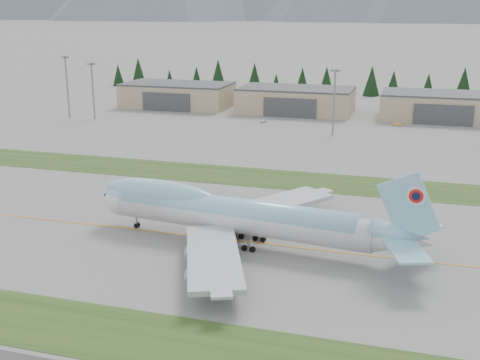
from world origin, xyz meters
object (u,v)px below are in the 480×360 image
(hangar_left, at_px, (177,95))
(service_vehicle_b, at_px, (398,126))
(hangar_center, at_px, (296,100))
(boeing_747_freighter, at_px, (235,214))
(hangar_right, at_px, (443,106))
(service_vehicle_a, at_px, (263,122))

(hangar_left, relative_size, service_vehicle_b, 13.40)
(service_vehicle_b, bearing_deg, hangar_center, 70.90)
(hangar_left, height_order, service_vehicle_b, hangar_left)
(hangar_center, bearing_deg, boeing_747_freighter, -82.84)
(hangar_left, xyz_separation_m, hangar_center, (55.00, 0.00, 0.00))
(boeing_747_freighter, bearing_deg, service_vehicle_b, 85.90)
(hangar_center, bearing_deg, service_vehicle_b, -23.60)
(boeing_747_freighter, bearing_deg, hangar_right, 81.29)
(boeing_747_freighter, xyz_separation_m, hangar_right, (41.01, 151.19, -0.47))
(boeing_747_freighter, bearing_deg, hangar_center, 103.62)
(hangar_center, bearing_deg, hangar_left, 180.00)
(hangar_left, distance_m, service_vehicle_b, 100.60)
(hangar_right, distance_m, service_vehicle_a, 72.89)
(boeing_747_freighter, height_order, service_vehicle_b, boeing_747_freighter)
(service_vehicle_b, bearing_deg, hangar_left, 83.57)
(hangar_center, height_order, hangar_right, same)
(boeing_747_freighter, bearing_deg, hangar_left, 122.54)
(hangar_left, relative_size, hangar_right, 1.00)
(service_vehicle_a, bearing_deg, service_vehicle_b, 19.23)
(hangar_right, bearing_deg, hangar_left, 180.00)
(boeing_747_freighter, relative_size, service_vehicle_a, 19.02)
(hangar_left, xyz_separation_m, service_vehicle_b, (98.63, -19.06, -5.39))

